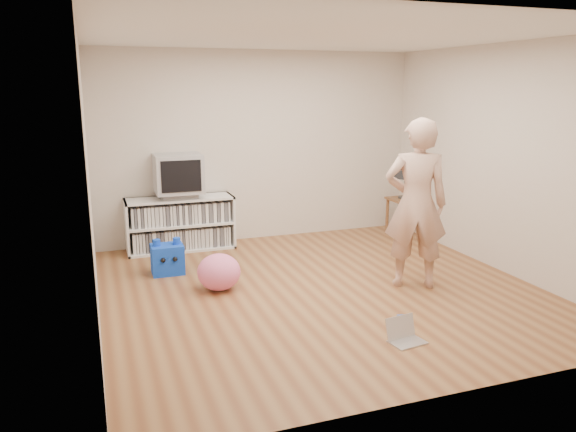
# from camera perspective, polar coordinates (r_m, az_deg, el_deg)

# --- Properties ---
(ground) EXTENTS (4.50, 4.50, 0.00)m
(ground) POSITION_cam_1_polar(r_m,az_deg,el_deg) (6.07, 3.33, -7.42)
(ground) COLOR brown
(ground) RESTS_ON ground
(walls) EXTENTS (4.52, 4.52, 2.60)m
(walls) POSITION_cam_1_polar(r_m,az_deg,el_deg) (5.74, 3.50, 4.82)
(walls) COLOR beige
(walls) RESTS_ON ground
(ceiling) EXTENTS (4.50, 4.50, 0.01)m
(ceiling) POSITION_cam_1_polar(r_m,az_deg,el_deg) (5.70, 3.69, 17.85)
(ceiling) COLOR white
(ceiling) RESTS_ON walls
(media_unit) EXTENTS (1.40, 0.45, 0.70)m
(media_unit) POSITION_cam_1_polar(r_m,az_deg,el_deg) (7.55, -10.90, -0.74)
(media_unit) COLOR white
(media_unit) RESTS_ON ground
(dvd_deck) EXTENTS (0.45, 0.35, 0.07)m
(dvd_deck) POSITION_cam_1_polar(r_m,az_deg,el_deg) (7.46, -11.01, 2.11)
(dvd_deck) COLOR gray
(dvd_deck) RESTS_ON media_unit
(crt_tv) EXTENTS (0.60, 0.53, 0.50)m
(crt_tv) POSITION_cam_1_polar(r_m,az_deg,el_deg) (7.41, -11.10, 4.27)
(crt_tv) COLOR #9F9FA4
(crt_tv) RESTS_ON dvd_deck
(side_table) EXTENTS (0.42, 0.42, 0.55)m
(side_table) POSITION_cam_1_polar(r_m,az_deg,el_deg) (8.25, 11.69, 0.86)
(side_table) COLOR brown
(side_table) RESTS_ON ground
(table_lamp) EXTENTS (0.34, 0.34, 0.52)m
(table_lamp) POSITION_cam_1_polar(r_m,az_deg,el_deg) (8.16, 11.86, 4.47)
(table_lamp) COLOR #333333
(table_lamp) RESTS_ON side_table
(person) EXTENTS (0.78, 0.67, 1.81)m
(person) POSITION_cam_1_polar(r_m,az_deg,el_deg) (6.07, 12.87, 1.19)
(person) COLOR #D0A48E
(person) RESTS_ON ground
(laptop) EXTENTS (0.32, 0.27, 0.20)m
(laptop) POSITION_cam_1_polar(r_m,az_deg,el_deg) (4.98, 11.69, -11.73)
(laptop) COLOR silver
(laptop) RESTS_ON ground
(playing_cards) EXTENTS (0.09, 0.10, 0.02)m
(playing_cards) POSITION_cam_1_polar(r_m,az_deg,el_deg) (5.44, 11.45, -10.04)
(playing_cards) COLOR #4460B6
(playing_cards) RESTS_ON ground
(plush_blue) EXTENTS (0.36, 0.32, 0.42)m
(plush_blue) POSITION_cam_1_polar(r_m,az_deg,el_deg) (6.64, -12.14, -4.26)
(plush_blue) COLOR blue
(plush_blue) RESTS_ON ground
(plush_pink) EXTENTS (0.58, 0.58, 0.39)m
(plush_pink) POSITION_cam_1_polar(r_m,az_deg,el_deg) (6.03, -7.03, -5.67)
(plush_pink) COLOR pink
(plush_pink) RESTS_ON ground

